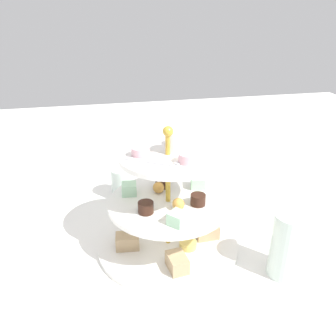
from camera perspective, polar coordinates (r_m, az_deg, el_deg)
The scene contains 6 objects.
ground_plane at distance 0.78m, azimuth -0.00°, elevation -12.32°, with size 2.40×2.40×0.00m, color white.
tiered_serving_stand at distance 0.74m, azimuth 0.05°, elevation -7.07°, with size 0.30×0.30×0.27m.
water_glass_tall_right at distance 0.71m, azimuth 18.75°, elevation -11.61°, with size 0.07×0.07×0.13m, color silver.
water_glass_short_left at distance 0.95m, azimuth -7.15°, elevation -2.41°, with size 0.06×0.06×0.08m, color silver.
teacup_with_saucer at distance 0.98m, azimuth 0.44°, elevation -2.21°, with size 0.09×0.09×0.05m.
butter_knife_right at distance 0.97m, azimuth 12.79°, elevation -4.87°, with size 0.17×0.01×0.00m, color silver.
Camera 1 is at (-0.13, -0.61, 0.48)m, focal length 38.09 mm.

